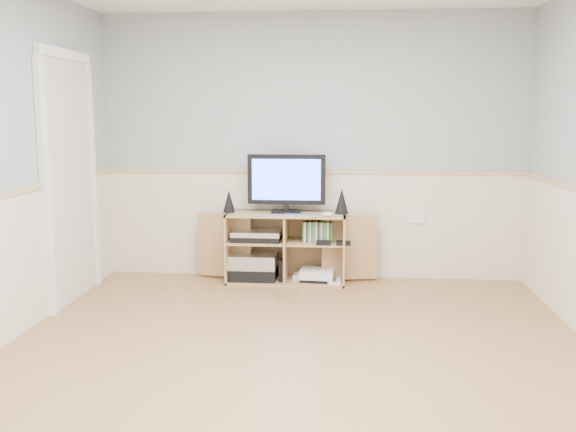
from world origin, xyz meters
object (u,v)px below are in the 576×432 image
Objects in this scene: media_cabinet at (287,246)px; monitor at (286,181)px; keyboard at (300,215)px; game_consoles at (316,275)px.

monitor is (0.00, -0.00, 0.61)m from media_cabinet.
keyboard is 0.62m from game_consoles.
monitor reaches higher than keyboard.
media_cabinet is 0.40m from keyboard.
keyboard is (0.14, -0.19, -0.29)m from monitor.
monitor is at bearing 167.95° from game_consoles.
keyboard is 0.64× the size of game_consoles.
media_cabinet is 0.39m from game_consoles.
keyboard is at bearing -53.85° from media_cabinet.
keyboard reaches higher than media_cabinet.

